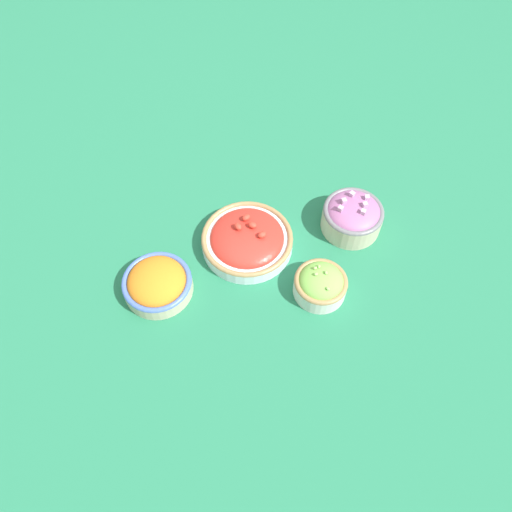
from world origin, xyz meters
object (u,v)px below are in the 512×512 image
Objects in this scene: bowl_cherry_tomatoes at (247,239)px; bowl_carrots at (157,283)px; bowl_red_onion at (353,216)px; bowl_lettuce at (320,284)px.

bowl_carrots is (-0.18, -0.12, 0.00)m from bowl_cherry_tomatoes.
bowl_red_onion is 0.93× the size of bowl_carrots.
bowl_red_onion is (0.07, 0.17, 0.01)m from bowl_lettuce.
bowl_cherry_tomatoes is at bearing 33.52° from bowl_carrots.
bowl_red_onion is 0.45m from bowl_carrots.
bowl_lettuce is 0.82× the size of bowl_red_onion.
bowl_lettuce is at bearing -34.66° from bowl_cherry_tomatoes.
bowl_red_onion reaches higher than bowl_lettuce.
bowl_carrots is at bearing -178.18° from bowl_lettuce.
bowl_red_onion reaches higher than bowl_cherry_tomatoes.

